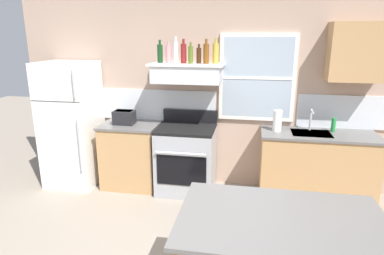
{
  "coord_description": "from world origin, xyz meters",
  "views": [
    {
      "loc": [
        0.58,
        -2.29,
        2.09
      ],
      "look_at": [
        -0.05,
        1.2,
        1.1
      ],
      "focal_mm": 30.82,
      "sensor_mm": 36.0,
      "label": 1
    }
  ],
  "objects_px": {
    "bottle_red_label_wine": "(184,53)",
    "bottle_olive_oil_square": "(191,55)",
    "bottle_clear_tall": "(176,52)",
    "dish_soap_bottle": "(333,125)",
    "stove_range": "(186,159)",
    "toaster": "(124,117)",
    "bottle_champagne_gold_foil": "(216,53)",
    "bottle_dark_green_wine": "(160,53)",
    "paper_towel_roll": "(277,121)",
    "bottle_amber_wine": "(206,53)",
    "bottle_rose_pink": "(168,54)",
    "refrigerator": "(72,124)",
    "bottle_brown_stout": "(199,55)"
  },
  "relations": [
    {
      "from": "bottle_red_label_wine",
      "to": "bottle_olive_oil_square",
      "type": "xyz_separation_m",
      "value": [
        0.1,
        -0.03,
        -0.02
      ]
    },
    {
      "from": "bottle_clear_tall",
      "to": "dish_soap_bottle",
      "type": "height_order",
      "value": "bottle_clear_tall"
    },
    {
      "from": "stove_range",
      "to": "bottle_red_label_wine",
      "type": "bearing_deg",
      "value": 120.02
    },
    {
      "from": "toaster",
      "to": "bottle_champagne_gold_foil",
      "type": "xyz_separation_m",
      "value": [
        1.24,
        0.1,
        0.87
      ]
    },
    {
      "from": "bottle_red_label_wine",
      "to": "bottle_clear_tall",
      "type": "bearing_deg",
      "value": -178.3
    },
    {
      "from": "bottle_dark_green_wine",
      "to": "bottle_champagne_gold_foil",
      "type": "height_order",
      "value": "bottle_champagne_gold_foil"
    },
    {
      "from": "bottle_red_label_wine",
      "to": "paper_towel_roll",
      "type": "bearing_deg",
      "value": -1.8
    },
    {
      "from": "dish_soap_bottle",
      "to": "bottle_amber_wine",
      "type": "bearing_deg",
      "value": -177.34
    },
    {
      "from": "stove_range",
      "to": "bottle_rose_pink",
      "type": "distance_m",
      "value": 1.42
    },
    {
      "from": "bottle_red_label_wine",
      "to": "bottle_olive_oil_square",
      "type": "bearing_deg",
      "value": -17.45
    },
    {
      "from": "bottle_dark_green_wine",
      "to": "bottle_rose_pink",
      "type": "bearing_deg",
      "value": -11.66
    },
    {
      "from": "toaster",
      "to": "bottle_dark_green_wine",
      "type": "relative_size",
      "value": 1.02
    },
    {
      "from": "stove_range",
      "to": "bottle_rose_pink",
      "type": "relative_size",
      "value": 3.97
    },
    {
      "from": "refrigerator",
      "to": "bottle_amber_wine",
      "type": "distance_m",
      "value": 2.15
    },
    {
      "from": "bottle_rose_pink",
      "to": "bottle_olive_oil_square",
      "type": "height_order",
      "value": "bottle_rose_pink"
    },
    {
      "from": "bottle_red_label_wine",
      "to": "bottle_brown_stout",
      "type": "distance_m",
      "value": 0.2
    },
    {
      "from": "toaster",
      "to": "bottle_dark_green_wine",
      "type": "distance_m",
      "value": 1.0
    },
    {
      "from": "stove_range",
      "to": "paper_towel_roll",
      "type": "height_order",
      "value": "paper_towel_roll"
    },
    {
      "from": "bottle_amber_wine",
      "to": "bottle_champagne_gold_foil",
      "type": "xyz_separation_m",
      "value": [
        0.11,
        0.05,
        0.0
      ]
    },
    {
      "from": "toaster",
      "to": "stove_range",
      "type": "distance_m",
      "value": 1.03
    },
    {
      "from": "toaster",
      "to": "bottle_red_label_wine",
      "type": "height_order",
      "value": "bottle_red_label_wine"
    },
    {
      "from": "bottle_brown_stout",
      "to": "dish_soap_bottle",
      "type": "bearing_deg",
      "value": 1.66
    },
    {
      "from": "toaster",
      "to": "bottle_brown_stout",
      "type": "bearing_deg",
      "value": 4.01
    },
    {
      "from": "bottle_amber_wine",
      "to": "bottle_clear_tall",
      "type": "bearing_deg",
      "value": 178.4
    },
    {
      "from": "bottle_olive_oil_square",
      "to": "bottle_amber_wine",
      "type": "height_order",
      "value": "bottle_amber_wine"
    },
    {
      "from": "bottle_olive_oil_square",
      "to": "bottle_amber_wine",
      "type": "distance_m",
      "value": 0.2
    },
    {
      "from": "refrigerator",
      "to": "dish_soap_bottle",
      "type": "xyz_separation_m",
      "value": [
        3.53,
        0.16,
        0.12
      ]
    },
    {
      "from": "bottle_rose_pink",
      "to": "bottle_red_label_wine",
      "type": "xyz_separation_m",
      "value": [
        0.21,
        -0.02,
        0.01
      ]
    },
    {
      "from": "bottle_dark_green_wine",
      "to": "dish_soap_bottle",
      "type": "distance_m",
      "value": 2.41
    },
    {
      "from": "bottle_rose_pink",
      "to": "bottle_champagne_gold_foil",
      "type": "xyz_separation_m",
      "value": [
        0.61,
        0.02,
        0.02
      ]
    },
    {
      "from": "stove_range",
      "to": "bottle_olive_oil_square",
      "type": "height_order",
      "value": "bottle_olive_oil_square"
    },
    {
      "from": "refrigerator",
      "to": "dish_soap_bottle",
      "type": "relative_size",
      "value": 9.73
    },
    {
      "from": "bottle_red_label_wine",
      "to": "bottle_champagne_gold_foil",
      "type": "height_order",
      "value": "bottle_champagne_gold_foil"
    },
    {
      "from": "toaster",
      "to": "bottle_olive_oil_square",
      "type": "distance_m",
      "value": 1.26
    },
    {
      "from": "bottle_dark_green_wine",
      "to": "stove_range",
      "type": "bearing_deg",
      "value": -17.56
    },
    {
      "from": "bottle_champagne_gold_foil",
      "to": "dish_soap_bottle",
      "type": "relative_size",
      "value": 1.73
    },
    {
      "from": "bottle_champagne_gold_foil",
      "to": "paper_towel_roll",
      "type": "xyz_separation_m",
      "value": [
        0.81,
        -0.07,
        -0.83
      ]
    },
    {
      "from": "bottle_dark_green_wine",
      "to": "bottle_champagne_gold_foil",
      "type": "bearing_deg",
      "value": -0.4
    },
    {
      "from": "refrigerator",
      "to": "bottle_rose_pink",
      "type": "bearing_deg",
      "value": 4.69
    },
    {
      "from": "bottle_clear_tall",
      "to": "bottle_champagne_gold_foil",
      "type": "height_order",
      "value": "bottle_clear_tall"
    },
    {
      "from": "toaster",
      "to": "bottle_rose_pink",
      "type": "xyz_separation_m",
      "value": [
        0.62,
        0.08,
        0.85
      ]
    },
    {
      "from": "refrigerator",
      "to": "bottle_champagne_gold_foil",
      "type": "distance_m",
      "value": 2.25
    },
    {
      "from": "bottle_dark_green_wine",
      "to": "bottle_rose_pink",
      "type": "relative_size",
      "value": 1.06
    },
    {
      "from": "stove_range",
      "to": "bottle_clear_tall",
      "type": "distance_m",
      "value": 1.43
    },
    {
      "from": "toaster",
      "to": "dish_soap_bottle",
      "type": "distance_m",
      "value": 2.75
    },
    {
      "from": "bottle_amber_wine",
      "to": "paper_towel_roll",
      "type": "relative_size",
      "value": 1.14
    },
    {
      "from": "refrigerator",
      "to": "paper_towel_roll",
      "type": "xyz_separation_m",
      "value": [
        2.83,
        0.06,
        0.17
      ]
    },
    {
      "from": "bottle_olive_oil_square",
      "to": "bottle_dark_green_wine",
      "type": "bearing_deg",
      "value": 170.42
    },
    {
      "from": "bottle_clear_tall",
      "to": "bottle_brown_stout",
      "type": "height_order",
      "value": "bottle_clear_tall"
    },
    {
      "from": "bottle_red_label_wine",
      "to": "bottle_amber_wine",
      "type": "xyz_separation_m",
      "value": [
        0.3,
        -0.01,
        0.0
      ]
    }
  ]
}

